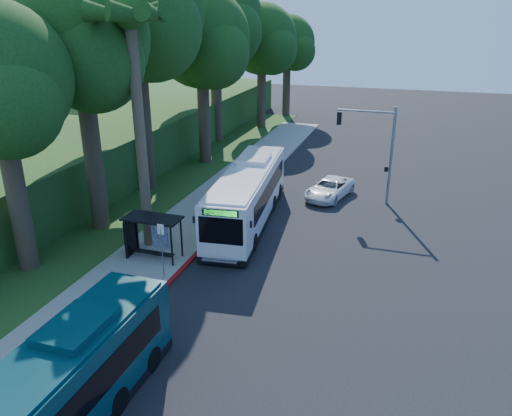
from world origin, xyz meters
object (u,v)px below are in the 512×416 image
(teal_bus, at_px, (44,406))
(pickup, at_px, (330,188))
(white_bus, at_px, (248,194))
(bus_shelter, at_px, (150,228))

(teal_bus, bearing_deg, pickup, 80.85)
(white_bus, height_order, pickup, white_bus)
(white_bus, bearing_deg, pickup, 48.81)
(white_bus, relative_size, teal_bus, 1.12)
(bus_shelter, distance_m, white_bus, 7.55)
(bus_shelter, relative_size, teal_bus, 0.27)
(bus_shelter, height_order, pickup, bus_shelter)
(bus_shelter, distance_m, teal_bus, 13.35)
(bus_shelter, height_order, white_bus, white_bus)
(bus_shelter, relative_size, white_bus, 0.24)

